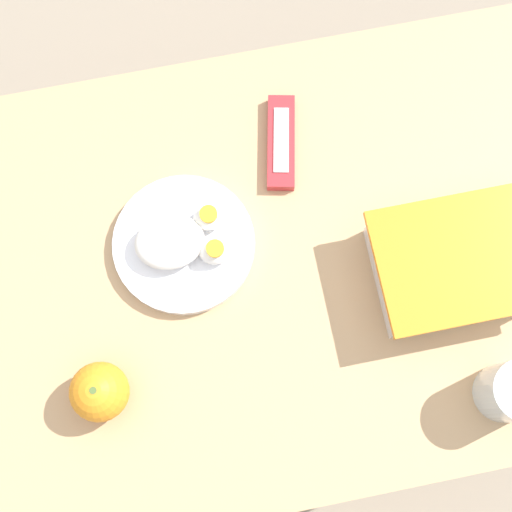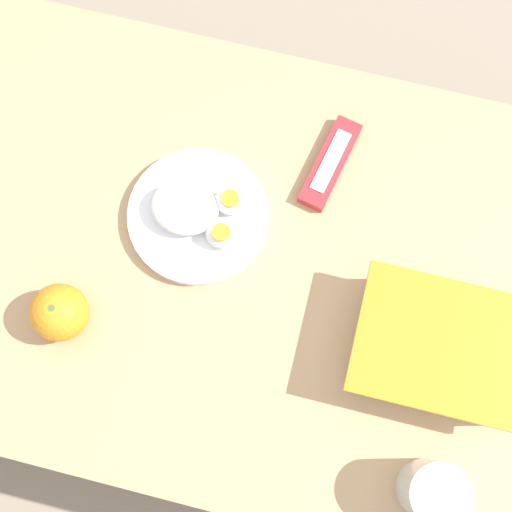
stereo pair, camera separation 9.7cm
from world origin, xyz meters
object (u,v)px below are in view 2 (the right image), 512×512
Objects in this scene: rice_plate at (197,214)px; food_container at (435,348)px; orange_fruit at (59,313)px; drinking_glass at (433,492)px; candy_bar at (330,163)px.

food_container is at bearing 163.34° from rice_plate.
drinking_glass is at bearing 168.73° from orange_fruit.
rice_plate is 0.48m from drinking_glass.
candy_bar is (0.19, -0.23, -0.02)m from food_container.
food_container is 2.82× the size of orange_fruit.
drinking_glass is (-0.52, 0.10, 0.00)m from orange_fruit.
food_container is 0.30m from candy_bar.
candy_bar is at bearing -143.37° from rice_plate.
food_container is 0.50m from orange_fruit.
drinking_glass reaches higher than candy_bar.
rice_plate is 1.36× the size of candy_bar.
drinking_glass is (-0.38, 0.28, 0.03)m from rice_plate.
rice_plate is at bearing -127.60° from orange_fruit.
drinking_glass is (-0.03, 0.18, 0.01)m from food_container.
drinking_glass is at bearing 99.19° from food_container.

